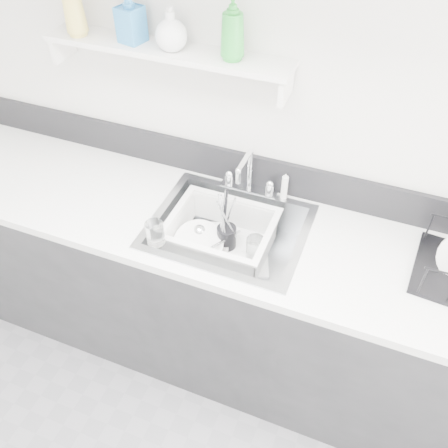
% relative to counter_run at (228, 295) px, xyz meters
% --- Properties ---
extents(room_shell, '(3.50, 3.00, 2.60)m').
position_rel_counter_run_xyz_m(room_shell, '(0.00, -0.80, 1.22)').
color(room_shell, silver).
rests_on(room_shell, ground).
extents(counter_run, '(3.20, 0.62, 0.92)m').
position_rel_counter_run_xyz_m(counter_run, '(0.00, 0.00, 0.00)').
color(counter_run, '#232326').
rests_on(counter_run, ground).
extents(backsplash, '(3.20, 0.02, 0.16)m').
position_rel_counter_run_xyz_m(backsplash, '(0.00, 0.30, 0.54)').
color(backsplash, black).
rests_on(backsplash, counter_run).
extents(sink, '(0.64, 0.52, 0.20)m').
position_rel_counter_run_xyz_m(sink, '(0.00, 0.00, 0.37)').
color(sink, silver).
rests_on(sink, counter_run).
extents(faucet, '(0.26, 0.18, 0.23)m').
position_rel_counter_run_xyz_m(faucet, '(0.00, 0.25, 0.52)').
color(faucet, silver).
rests_on(faucet, counter_run).
extents(side_sprayer, '(0.03, 0.03, 0.14)m').
position_rel_counter_run_xyz_m(side_sprayer, '(0.16, 0.25, 0.53)').
color(side_sprayer, white).
rests_on(side_sprayer, counter_run).
extents(wall_shelf, '(1.00, 0.16, 0.12)m').
position_rel_counter_run_xyz_m(wall_shelf, '(-0.35, 0.23, 1.05)').
color(wall_shelf, silver).
rests_on(wall_shelf, room_shell).
extents(wash_tub, '(0.54, 0.49, 0.17)m').
position_rel_counter_run_xyz_m(wash_tub, '(-0.04, 0.01, 0.38)').
color(wash_tub, white).
rests_on(wash_tub, sink).
extents(plate_stack, '(0.26, 0.26, 0.10)m').
position_rel_counter_run_xyz_m(plate_stack, '(-0.11, -0.04, 0.33)').
color(plate_stack, white).
rests_on(plate_stack, wash_tub).
extents(utensil_cup, '(0.08, 0.08, 0.28)m').
position_rel_counter_run_xyz_m(utensil_cup, '(-0.02, 0.04, 0.37)').
color(utensil_cup, black).
rests_on(utensil_cup, wash_tub).
extents(ladle, '(0.30, 0.19, 0.08)m').
position_rel_counter_run_xyz_m(ladle, '(-0.07, -0.01, 0.35)').
color(ladle, silver).
rests_on(ladle, wash_tub).
extents(tumbler_in_tub, '(0.10, 0.10, 0.11)m').
position_rel_counter_run_xyz_m(tumbler_in_tub, '(0.12, 0.01, 0.36)').
color(tumbler_in_tub, white).
rests_on(tumbler_in_tub, wash_tub).
extents(tumbler_counter, '(0.08, 0.08, 0.10)m').
position_rel_counter_run_xyz_m(tumbler_counter, '(-0.24, -0.19, 0.51)').
color(tumbler_counter, white).
rests_on(tumbler_counter, counter_run).
extents(bowl_small, '(0.13, 0.13, 0.03)m').
position_rel_counter_run_xyz_m(bowl_small, '(0.07, -0.05, 0.32)').
color(bowl_small, white).
rests_on(bowl_small, wash_tub).
extents(soap_bottle_a, '(0.11, 0.11, 0.22)m').
position_rel_counter_run_xyz_m(soap_bottle_a, '(-0.72, 0.21, 1.18)').
color(soap_bottle_a, '#DEC85B').
rests_on(soap_bottle_a, wall_shelf).
extents(soap_bottle_b, '(0.11, 0.11, 0.19)m').
position_rel_counter_run_xyz_m(soap_bottle_b, '(-0.49, 0.23, 1.17)').
color(soap_bottle_b, '#2C80C1').
rests_on(soap_bottle_b, wall_shelf).
extents(soap_bottle_c, '(0.14, 0.14, 0.15)m').
position_rel_counter_run_xyz_m(soap_bottle_c, '(-0.32, 0.22, 1.15)').
color(soap_bottle_c, white).
rests_on(soap_bottle_c, wall_shelf).
extents(soap_bottle_d, '(0.11, 0.11, 0.23)m').
position_rel_counter_run_xyz_m(soap_bottle_d, '(-0.08, 0.23, 1.18)').
color(soap_bottle_d, green).
rests_on(soap_bottle_d, wall_shelf).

